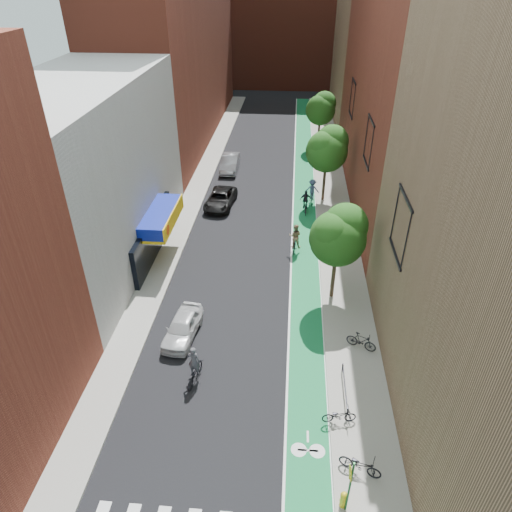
% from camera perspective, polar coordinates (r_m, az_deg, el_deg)
% --- Properties ---
extents(ground, '(160.00, 160.00, 0.00)m').
position_cam_1_polar(ground, '(22.49, -4.43, -20.29)').
color(ground, black).
rests_on(ground, ground).
extents(bike_lane, '(2.00, 68.00, 0.01)m').
position_cam_1_polar(bike_lane, '(43.18, 6.06, 8.11)').
color(bike_lane, '#14743B').
rests_on(bike_lane, ground).
extents(sidewalk_left, '(2.00, 68.00, 0.15)m').
position_cam_1_polar(sidewalk_left, '(44.01, -7.20, 8.63)').
color(sidewalk_left, gray).
rests_on(sidewalk_left, ground).
extents(sidewalk_right, '(3.00, 68.00, 0.15)m').
position_cam_1_polar(sidewalk_right, '(43.30, 9.40, 8.02)').
color(sidewalk_right, gray).
rests_on(sidewalk_right, ground).
extents(building_left_white, '(8.00, 20.00, 12.00)m').
position_cam_1_polar(building_left_white, '(32.78, -20.70, 9.32)').
color(building_left_white, silver).
rests_on(building_left_white, ground).
extents(building_left_far_red, '(8.00, 36.00, 22.00)m').
position_cam_1_polar(building_left_far_red, '(57.35, -10.14, 25.46)').
color(building_left_far_red, maroon).
rests_on(building_left_far_red, ground).
extents(building_right_mid_red, '(8.00, 28.00, 22.00)m').
position_cam_1_polar(building_right_mid_red, '(40.92, 19.13, 21.45)').
color(building_right_mid_red, maroon).
rests_on(building_right_mid_red, ground).
extents(building_right_far_tan, '(8.00, 20.00, 18.00)m').
position_cam_1_polar(building_right_far_tan, '(64.55, 14.21, 24.02)').
color(building_right_far_tan, '#8C6B4C').
rests_on(building_right_far_tan, ground).
extents(building_far_closure, '(30.00, 14.00, 20.00)m').
position_cam_1_polar(building_far_closure, '(85.66, 3.27, 27.50)').
color(building_far_closure, maroon).
rests_on(building_far_closure, ground).
extents(tree_near, '(3.40, 3.36, 6.42)m').
position_cam_1_polar(tree_near, '(26.97, 10.32, 2.72)').
color(tree_near, '#332619').
rests_on(tree_near, ground).
extents(tree_mid, '(3.55, 3.53, 6.74)m').
position_cam_1_polar(tree_mid, '(39.60, 8.93, 13.21)').
color(tree_mid, '#332619').
rests_on(tree_mid, ground).
extents(tree_far, '(3.30, 3.25, 6.21)m').
position_cam_1_polar(tree_far, '(53.09, 8.13, 17.88)').
color(tree_far, '#332619').
rests_on(tree_far, ground).
extents(sign_pole, '(0.13, 0.71, 3.00)m').
position_cam_1_polar(sign_pole, '(19.04, 11.63, -26.16)').
color(sign_pole, '#194C26').
rests_on(sign_pole, sidewalk_right).
extents(parked_car_white, '(1.97, 4.04, 1.33)m').
position_cam_1_polar(parked_car_white, '(26.32, -9.17, -8.75)').
color(parked_car_white, silver).
rests_on(parked_car_white, ground).
extents(parked_car_black, '(2.62, 4.95, 1.33)m').
position_cam_1_polar(parked_car_black, '(39.96, -4.47, 7.12)').
color(parked_car_black, black).
rests_on(parked_car_black, ground).
extents(parked_car_silver, '(1.67, 4.71, 1.55)m').
position_cam_1_polar(parked_car_silver, '(47.35, -3.29, 11.54)').
color(parked_car_silver, '#92959A').
rests_on(parked_car_silver, ground).
extents(cyclist_lead, '(0.98, 1.96, 2.13)m').
position_cam_1_polar(cyclist_lead, '(23.84, -7.70, -13.89)').
color(cyclist_lead, black).
rests_on(cyclist_lead, ground).
extents(cyclist_lane_near, '(0.95, 1.58, 2.19)m').
position_cam_1_polar(cyclist_lane_near, '(33.26, 4.88, 2.05)').
color(cyclist_lane_near, black).
rests_on(cyclist_lane_near, ground).
extents(cyclist_lane_mid, '(0.99, 1.63, 2.01)m').
position_cam_1_polar(cyclist_lane_mid, '(38.91, 6.21, 6.46)').
color(cyclist_lane_mid, black).
rests_on(cyclist_lane_mid, ground).
extents(cyclist_lane_far, '(1.21, 1.59, 2.16)m').
position_cam_1_polar(cyclist_lane_far, '(40.61, 7.02, 7.95)').
color(cyclist_lane_far, black).
rests_on(cyclist_lane_far, ground).
extents(parked_bike_near, '(1.89, 1.21, 0.94)m').
position_cam_1_polar(parked_bike_near, '(21.01, 12.91, -24.07)').
color(parked_bike_near, black).
rests_on(parked_bike_near, sidewalk_right).
extents(parked_bike_mid, '(1.72, 1.13, 1.01)m').
position_cam_1_polar(parked_bike_mid, '(25.81, 13.04, -10.33)').
color(parked_bike_mid, black).
rests_on(parked_bike_mid, sidewalk_right).
extents(parked_bike_far, '(1.64, 0.76, 0.83)m').
position_cam_1_polar(parked_bike_far, '(22.36, 10.34, -19.01)').
color(parked_bike_far, black).
rests_on(parked_bike_far, sidewalk_right).
extents(fire_hydrant, '(0.29, 0.29, 0.83)m').
position_cam_1_polar(fire_hydrant, '(20.16, 10.89, -27.67)').
color(fire_hydrant, gold).
rests_on(fire_hydrant, sidewalk_right).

